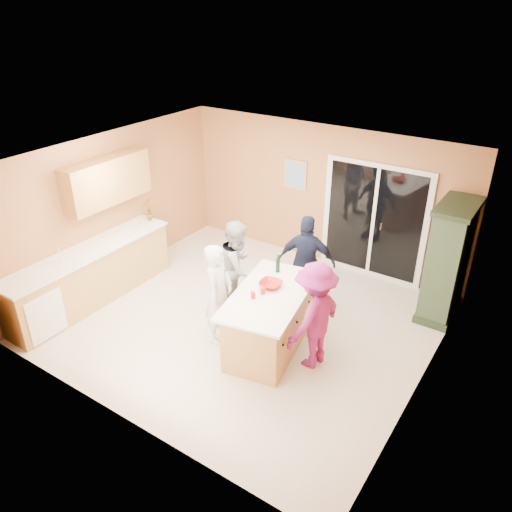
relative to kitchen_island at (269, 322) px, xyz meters
The scene contains 22 objects.
floor 0.88m from the kitchen_island, 152.61° to the left, with size 5.50×5.50×0.00m, color beige.
ceiling 2.30m from the kitchen_island, 152.61° to the left, with size 5.50×5.00×0.10m, color white.
wall_back 3.06m from the kitchen_island, 103.41° to the left, with size 5.50×0.10×2.60m, color tan.
wall_front 2.41m from the kitchen_island, 107.57° to the right, with size 5.50×0.10×2.60m, color tan.
wall_left 3.56m from the kitchen_island, behind, with size 0.10×5.00×2.60m, color tan.
wall_right 2.27m from the kitchen_island, ahead, with size 0.10×5.00×2.60m, color tan.
left_cabinet_run 3.21m from the kitchen_island, 167.43° to the right, with size 0.65×3.05×1.24m.
upper_cabinets 3.56m from the kitchen_island, behind, with size 0.35×1.60×0.75m, color #BA8948.
sliding_door 2.91m from the kitchen_island, 82.52° to the left, with size 1.90×0.07×2.10m.
framed_picture 3.30m from the kitchen_island, 113.50° to the left, with size 0.46×0.04×0.56m.
kitchen_island is the anchor object (origin of this frame).
green_hutch 2.93m from the kitchen_island, 51.22° to the left, with size 0.54×1.03×1.89m.
woman_white 0.83m from the kitchen_island, 163.18° to the right, with size 0.56×0.37×1.55m, color silver.
woman_grey 1.13m from the kitchen_island, 149.60° to the left, with size 0.76×0.60×1.57m, color #A9A9AC.
woman_navy 1.35m from the kitchen_island, 95.25° to the left, with size 0.92×0.38×1.58m, color #1B1E3C.
woman_magenta 0.76m from the kitchen_island, ahead, with size 1.01×0.58×1.56m, color #992171.
serving_bowl 0.56m from the kitchen_island, 119.80° to the left, with size 0.31×0.31×0.08m, color red.
tulip_vase 3.33m from the kitchen_island, 164.34° to the left, with size 0.21×0.14×0.39m, color red.
tumbler_near 0.55m from the kitchen_island, 143.74° to the right, with size 0.07×0.07×0.09m, color red.
tumbler_far 0.60m from the kitchen_island, 119.40° to the right, with size 0.07×0.07×0.09m, color red.
wine_bottle 0.86m from the kitchen_island, 111.30° to the left, with size 0.06×0.06×0.28m.
white_plate 0.62m from the kitchen_island, 107.28° to the left, with size 0.20×0.20×0.01m, color silver.
Camera 1 is at (3.75, -5.32, 4.62)m, focal length 35.00 mm.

